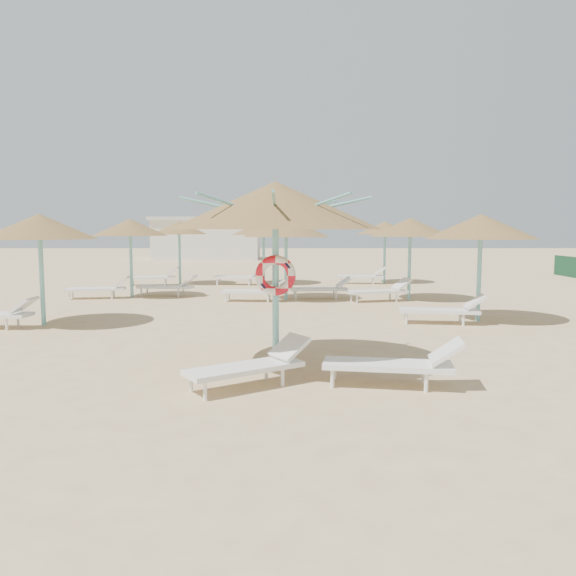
{
  "coord_description": "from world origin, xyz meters",
  "views": [
    {
      "loc": [
        0.19,
        -8.87,
        2.33
      ],
      "look_at": [
        0.21,
        0.89,
        1.3
      ],
      "focal_mm": 35.0,
      "sensor_mm": 36.0,
      "label": 1
    }
  ],
  "objects": [
    {
      "name": "ground",
      "position": [
        0.0,
        0.0,
        0.0
      ],
      "size": [
        120.0,
        120.0,
        0.0
      ],
      "primitive_type": "plane",
      "color": "tan",
      "rests_on": "ground"
    },
    {
      "name": "main_palapa",
      "position": [
        0.01,
        0.4,
        2.7
      ],
      "size": [
        3.46,
        3.46,
        3.1
      ],
      "color": "#70BFC3",
      "rests_on": "ground"
    },
    {
      "name": "lounger_main_a",
      "position": [
        -0.32,
        -0.75,
        0.33
      ],
      "size": [
        1.9,
        1.53,
        0.69
      ],
      "rotation": [
        0.0,
        0.0,
        0.58
      ],
      "color": "white",
      "rests_on": "ground"
    },
    {
      "name": "lounger_main_b",
      "position": [
        1.82,
        -0.74,
        0.35
      ],
      "size": [
        2.1,
        0.93,
        0.74
      ],
      "rotation": [
        0.0,
        0.0,
        -0.16
      ],
      "color": "white",
      "rests_on": "ground"
    },
    {
      "name": "palapa_field",
      "position": [
        0.98,
        9.56,
        2.31
      ],
      "size": [
        19.34,
        13.37,
        2.71
      ],
      "color": "#70BFC3",
      "rests_on": "ground"
    },
    {
      "name": "service_hut",
      "position": [
        -6.0,
        35.0,
        1.64
      ],
      "size": [
        8.4,
        4.4,
        3.25
      ],
      "color": "silver",
      "rests_on": "ground"
    }
  ]
}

